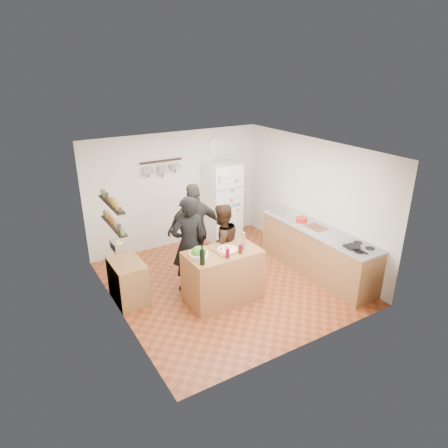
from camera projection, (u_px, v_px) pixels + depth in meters
room_shell at (216, 214)px, 7.31m from camera, size 4.20×4.20×4.20m
prep_island at (223, 275)px, 6.81m from camera, size 1.25×0.72×0.91m
pizza_board at (227, 250)px, 6.66m from camera, size 0.42×0.34×0.02m
pizza at (227, 249)px, 6.65m from camera, size 0.34×0.34×0.02m
salad_bowl at (199, 255)px, 6.46m from camera, size 0.32×0.32×0.06m
wine_bottle at (202, 257)px, 6.18m from camera, size 0.08×0.08×0.25m
wine_glass_near at (228, 254)px, 6.39m from camera, size 0.06×0.06×0.15m
wine_glass_far at (240, 249)px, 6.55m from camera, size 0.06×0.06×0.15m
pepper_mill at (244, 240)px, 6.86m from camera, size 0.06×0.06×0.19m
salt_canister at (242, 247)px, 6.66m from camera, size 0.07×0.07×0.12m
person_left at (188, 244)px, 6.96m from camera, size 0.65×0.42×1.77m
person_center at (222, 245)px, 7.20m from camera, size 0.81×0.66×1.54m
person_back at (195, 230)px, 7.52m from camera, size 1.12×0.64×1.80m
counter_run at (317, 251)px, 7.69m from camera, size 0.63×2.63×0.90m
stove_top at (358, 248)px, 6.76m from camera, size 0.60×0.62×0.02m
skillet at (353, 247)px, 6.72m from camera, size 0.24×0.24×0.05m
sink at (290, 215)px, 8.19m from camera, size 0.50×0.80×0.03m
cutting_board at (316, 228)px, 7.57m from camera, size 0.30×0.40×0.02m
red_bowl at (302, 220)px, 7.82m from camera, size 0.22×0.22×0.09m
fridge at (222, 202)px, 8.98m from camera, size 0.70×0.68×1.80m
wall_clock at (214, 144)px, 8.77m from camera, size 0.30×0.03×0.30m
spice_shelf_lower at (114, 226)px, 6.14m from camera, size 0.12×1.00×0.02m
spice_shelf_upper at (111, 204)px, 6.01m from camera, size 0.12×1.00×0.02m
produce_basket at (118, 246)px, 6.29m from camera, size 0.18×0.35×0.14m
side_table at (128, 281)px, 6.82m from camera, size 0.50×0.80×0.73m
pot_rack at (161, 161)px, 8.16m from camera, size 0.90×0.04×0.04m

